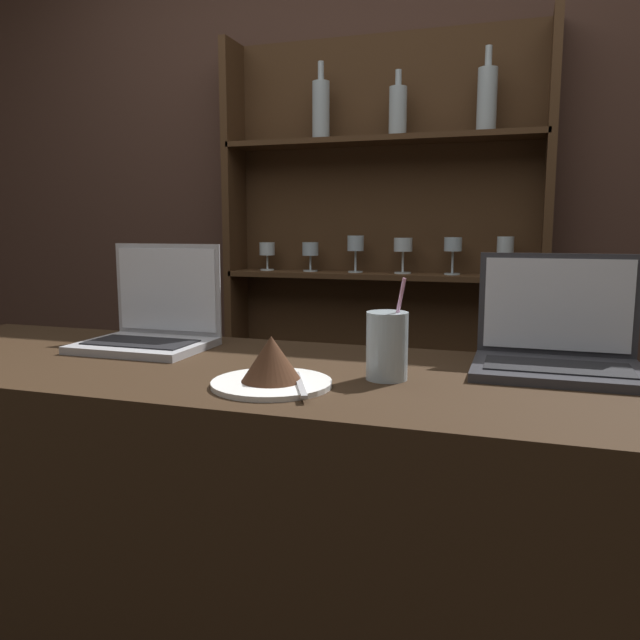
% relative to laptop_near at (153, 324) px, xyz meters
% --- Properties ---
extents(bar_counter, '(1.76, 0.60, 0.99)m').
position_rel_laptop_near_xyz_m(bar_counter, '(0.26, -0.13, -0.55)').
color(bar_counter, black).
rests_on(bar_counter, ground_plane).
extents(back_wall, '(7.00, 0.06, 2.70)m').
position_rel_laptop_near_xyz_m(back_wall, '(0.26, 1.15, 0.30)').
color(back_wall, '#4C3328').
rests_on(back_wall, ground_plane).
extents(back_shelf, '(1.22, 0.18, 1.99)m').
position_rel_laptop_near_xyz_m(back_shelf, '(0.33, 1.07, -0.01)').
color(back_shelf, '#472D19').
rests_on(back_shelf, ground_plane).
extents(laptop_near, '(0.29, 0.23, 0.25)m').
position_rel_laptop_near_xyz_m(laptop_near, '(0.00, 0.00, 0.00)').
color(laptop_near, '#ADADB2').
rests_on(laptop_near, bar_counter).
extents(laptop_far, '(0.32, 0.24, 0.23)m').
position_rel_laptop_near_xyz_m(laptop_far, '(0.92, 0.03, -0.00)').
color(laptop_far, '#333338').
rests_on(laptop_far, bar_counter).
extents(cake_plate, '(0.22, 0.22, 0.09)m').
position_rel_laptop_near_xyz_m(cake_plate, '(0.42, -0.27, -0.02)').
color(cake_plate, white).
rests_on(cake_plate, bar_counter).
extents(water_glass, '(0.08, 0.08, 0.19)m').
position_rel_laptop_near_xyz_m(water_glass, '(0.61, -0.15, 0.01)').
color(water_glass, silver).
rests_on(water_glass, bar_counter).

